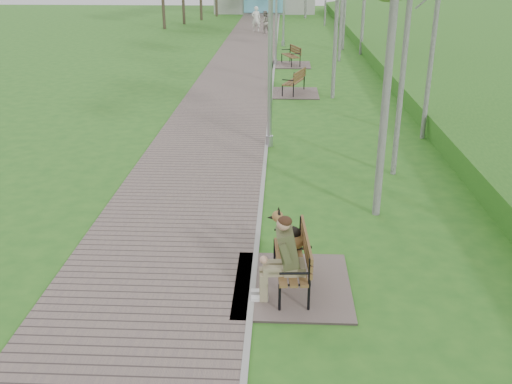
% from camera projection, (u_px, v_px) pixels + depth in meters
% --- Properties ---
extents(ground, '(120.00, 120.00, 0.00)m').
position_uv_depth(ground, '(258.00, 235.00, 11.61)').
color(ground, '#2C6820').
rests_on(ground, ground).
extents(walkway, '(3.50, 67.00, 0.04)m').
position_uv_depth(walkway, '(243.00, 59.00, 31.54)').
color(walkway, '#705E5B').
rests_on(walkway, ground).
extents(kerb, '(0.10, 67.00, 0.05)m').
position_uv_depth(kerb, '(275.00, 60.00, 31.46)').
color(kerb, '#999993').
rests_on(kerb, ground).
extents(embankment, '(14.00, 70.00, 1.60)m').
position_uv_depth(embankment, '(505.00, 67.00, 29.57)').
color(embankment, '#478A29').
rests_on(embankment, ground).
extents(bench_main, '(1.98, 2.20, 1.73)m').
position_uv_depth(bench_main, '(287.00, 263.00, 9.60)').
color(bench_main, '#705E5B').
rests_on(bench_main, ground).
extents(bench_second, '(1.99, 2.21, 1.22)m').
position_uv_depth(bench_second, '(294.00, 88.00, 23.63)').
color(bench_second, '#705E5B').
rests_on(bench_second, ground).
extents(bench_third, '(1.99, 2.22, 1.22)m').
position_uv_depth(bench_third, '(291.00, 61.00, 29.85)').
color(bench_third, '#705E5B').
rests_on(bench_third, ground).
extents(lamp_post_near, '(0.22, 0.22, 5.63)m').
position_uv_depth(lamp_post_near, '(270.00, 57.00, 16.12)').
color(lamp_post_near, '#A4A6AC').
rests_on(lamp_post_near, ground).
extents(lamp_post_second, '(0.19, 0.19, 4.86)m').
position_uv_depth(lamp_post_second, '(276.00, 20.00, 29.14)').
color(lamp_post_second, '#A4A6AC').
rests_on(lamp_post_second, ground).
extents(lamp_post_third, '(0.22, 0.22, 5.75)m').
position_uv_depth(lamp_post_third, '(284.00, 2.00, 35.38)').
color(lamp_post_third, '#A4A6AC').
rests_on(lamp_post_third, ground).
extents(pedestrian_near, '(0.72, 0.51, 1.87)m').
position_uv_depth(pedestrian_near, '(256.00, 19.00, 43.09)').
color(pedestrian_near, white).
rests_on(pedestrian_near, ground).
extents(pedestrian_far, '(0.99, 0.90, 1.65)m').
position_uv_depth(pedestrian_far, '(265.00, 22.00, 41.94)').
color(pedestrian_far, gray).
rests_on(pedestrian_far, ground).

